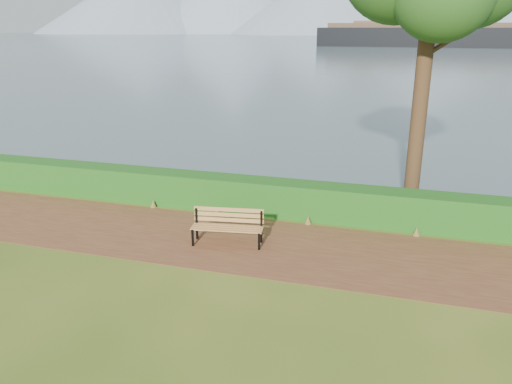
% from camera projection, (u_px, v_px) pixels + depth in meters
% --- Properties ---
extents(ground, '(140.00, 140.00, 0.00)m').
position_uv_depth(ground, '(230.00, 247.00, 12.54)').
color(ground, '#3E5718').
rests_on(ground, ground).
extents(path, '(40.00, 3.40, 0.01)m').
position_uv_depth(path, '(234.00, 242.00, 12.81)').
color(path, '#5B2F1F').
rests_on(path, ground).
extents(hedge, '(32.00, 0.85, 1.00)m').
position_uv_depth(hedge, '(259.00, 196.00, 14.75)').
color(hedge, '#164D16').
rests_on(hedge, ground).
extents(water, '(700.00, 510.00, 0.00)m').
position_uv_depth(water, '(402.00, 38.00, 249.15)').
color(water, '#415769').
rests_on(water, ground).
extents(bench, '(1.86, 0.79, 0.90)m').
position_uv_depth(bench, '(228.00, 224.00, 12.60)').
color(bench, black).
rests_on(bench, ground).
extents(cargo_ship, '(71.02, 14.42, 21.42)m').
position_uv_depth(cargo_ship, '(461.00, 35.00, 132.75)').
color(cargo_ship, black).
rests_on(cargo_ship, ground).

